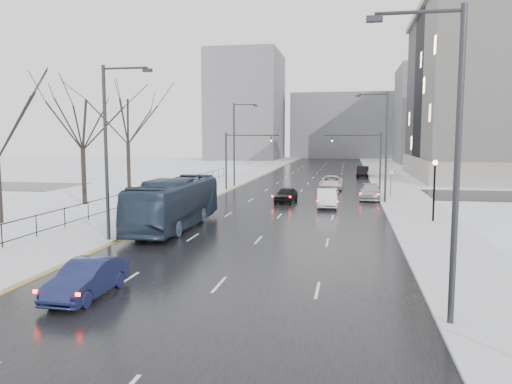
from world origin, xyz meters
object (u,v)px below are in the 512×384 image
Objects in this scene: no_uturn_sign at (391,175)px; tree_park_c at (1,225)px; sedan_right_near at (327,198)px; streetlight_r_near at (450,151)px; lamppost_r_mid at (434,182)px; tree_park_e at (129,193)px; sedan_right_cross at (331,182)px; sedan_right_distant at (363,172)px; sedan_right_far at (370,192)px; streetlight_l_far at (236,140)px; sedan_center_near at (286,195)px; streetlight_r_mid at (384,141)px; mast_signal_left at (235,154)px; tree_park_d at (85,205)px; sedan_left_near at (87,279)px; mast_signal_right at (370,155)px; bus at (175,203)px; streetlight_l_near at (110,144)px.

tree_park_c is at bearing -144.17° from no_uturn_sign.
streetlight_r_near is at bearing -83.44° from sedan_right_near.
streetlight_r_near reaches higher than lamppost_r_mid.
sedan_right_cross is at bearing 19.17° from tree_park_e.
streetlight_r_near is 60.16m from sedan_right_distant.
sedan_right_far is at bearing -64.43° from sedan_right_cross.
streetlight_l_far is 12.35m from sedan_right_cross.
lamppost_r_mid is 1.06× the size of sedan_center_near.
streetlight_r_near and streetlight_r_mid have the same top height.
streetlight_r_near is at bearing -98.06° from lamppost_r_mid.
mast_signal_left is 11.74m from sedan_center_near.
sedan_right_distant is at bearing 56.52° from mast_signal_left.
no_uturn_sign is at bearing 35.83° from tree_park_c.
sedan_right_cross is (-7.81, 21.44, -2.14)m from lamppost_r_mid.
tree_park_d is 18.04m from sedan_center_near.
streetlight_r_mid is at bearing -8.63° from tree_park_e.
streetlight_r_mid is at bearing 105.82° from lamppost_r_mid.
streetlight_l_far is 2.34× the size of lamppost_r_mid.
tree_park_d reaches higher than sedan_left_near.
tree_park_e reaches higher than sedan_center_near.
streetlight_l_far is at bearing 126.39° from sedan_center_near.
streetlight_r_mid reaches higher than tree_park_d.
sedan_left_near is at bearing -43.74° from tree_park_c.
tree_park_e is 26.16m from mast_signal_right.
streetlight_l_far is at bearing 122.80° from sedan_right_near.
mast_signal_left is at bearing 95.26° from sedan_left_near.
sedan_right_distant is at bearing 73.06° from bus.
streetlight_l_far is at bearing 90.00° from streetlight_l_near.
streetlight_r_near is at bearing -27.70° from tree_park_c.
mast_signal_left is 15.99m from sedan_right_near.
streetlight_l_far is at bearing 96.00° from sedan_left_near.
tree_park_c reaches higher than sedan_center_near.
sedan_right_near is (-5.88, -7.47, -1.49)m from no_uturn_sign.
tree_park_e is 36.10m from sedan_left_near.
tree_park_c is at bearing -137.10° from mast_signal_right.
sedan_right_far is (-3.80, 12.64, -2.20)m from lamppost_r_mid.
mast_signal_left is 37.65m from sedan_left_near.
streetlight_r_mid is at bearing -84.00° from mast_signal_right.
bus is 2.50× the size of sedan_right_near.
mast_signal_left is at bearing 180.00° from mast_signal_right.
sedan_left_near reaches higher than sedan_center_near.
sedan_left_near is (-11.83, -37.40, -3.37)m from mast_signal_right.
streetlight_r_near is 41.06m from mast_signal_left.
streetlight_l_near is 11.21m from sedan_left_near.
streetlight_r_near and streetlight_l_near have the same top height.
sedan_right_near is at bearing -118.03° from sedan_right_far.
no_uturn_sign is at bearing -13.60° from mast_signal_left.
streetlight_l_near is at bearing -129.24° from streetlight_r_mid.
tree_park_d is 27.24m from streetlight_r_mid.
tree_park_c is 34.98m from sedan_right_cross.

